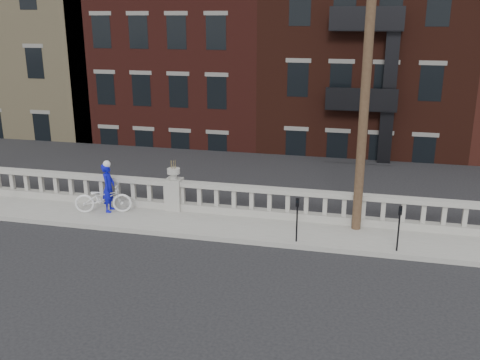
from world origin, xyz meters
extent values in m
plane|color=black|center=(0.00, 0.00, 0.00)|extent=(120.00, 120.00, 0.00)
cube|color=gray|center=(0.00, 3.00, 0.07)|extent=(32.00, 2.20, 0.15)
cube|color=gray|center=(0.00, 3.95, 0.28)|extent=(28.00, 0.34, 0.25)
cube|color=gray|center=(0.00, 3.95, 1.10)|extent=(28.00, 0.34, 0.16)
cube|color=gray|center=(0.00, 3.95, 0.70)|extent=(0.55, 0.55, 1.10)
cylinder|color=gray|center=(0.00, 3.95, 1.35)|extent=(0.24, 0.24, 0.20)
cylinder|color=gray|center=(0.00, 3.95, 1.53)|extent=(0.44, 0.44, 0.18)
cube|color=#605E59|center=(0.00, 4.30, -2.42)|extent=(36.00, 0.50, 5.15)
cube|color=black|center=(0.00, 25.95, -5.25)|extent=(80.00, 44.00, 0.50)
cube|color=#595651|center=(-2.00, 8.45, -3.00)|extent=(16.00, 7.00, 4.00)
cube|color=#9A8963|center=(-17.00, 20.95, 5.00)|extent=(18.00, 16.00, 20.00)
cube|color=#3E1611|center=(-4.00, 19.95, 2.00)|extent=(10.00, 14.00, 14.00)
cube|color=#33140D|center=(6.00, 19.95, 2.75)|extent=(10.00, 14.00, 15.50)
cylinder|color=#422D1E|center=(6.20, 3.60, 5.15)|extent=(0.28, 0.28, 10.00)
cylinder|color=black|center=(4.50, 2.15, 0.70)|extent=(0.05, 0.05, 1.10)
cube|color=black|center=(4.50, 2.15, 1.38)|extent=(0.10, 0.08, 0.26)
cube|color=black|center=(4.50, 2.10, 1.42)|extent=(0.06, 0.01, 0.08)
cylinder|color=black|center=(7.39, 2.15, 0.70)|extent=(0.05, 0.05, 1.10)
cube|color=black|center=(7.39, 2.15, 1.38)|extent=(0.10, 0.08, 0.26)
cube|color=black|center=(7.39, 2.10, 1.42)|extent=(0.06, 0.01, 0.08)
imported|color=white|center=(-2.26, 3.09, 0.65)|extent=(2.03, 1.19, 1.01)
imported|color=#0C0EB4|center=(-2.12, 3.27, 0.99)|extent=(0.49, 0.67, 1.69)
camera|label=1|loc=(6.28, -12.55, 6.59)|focal=40.00mm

